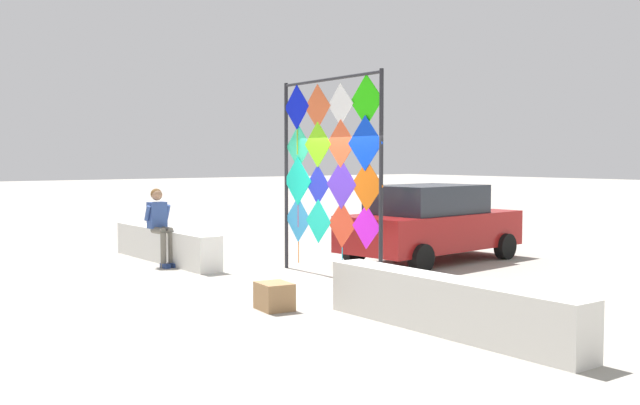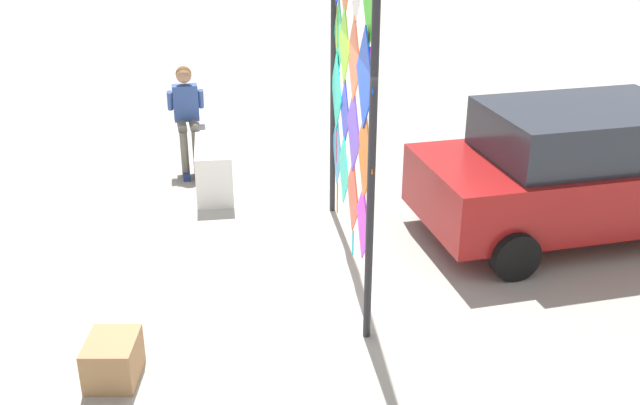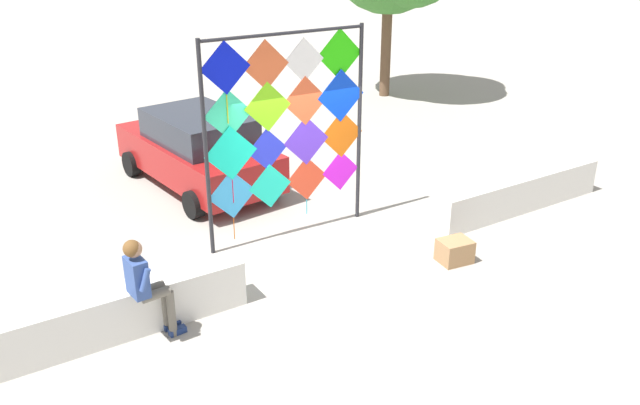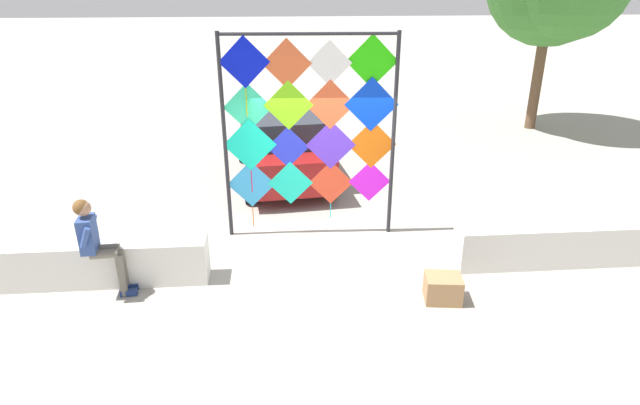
{
  "view_description": "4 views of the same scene",
  "coord_description": "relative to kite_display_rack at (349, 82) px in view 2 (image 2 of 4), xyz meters",
  "views": [
    {
      "loc": [
        10.26,
        -7.15,
        2.15
      ],
      "look_at": [
        -0.05,
        0.58,
        1.37
      ],
      "focal_mm": 42.19,
      "sensor_mm": 36.0,
      "label": 1
    },
    {
      "loc": [
        6.92,
        -0.34,
        3.98
      ],
      "look_at": [
        0.11,
        0.62,
        0.94
      ],
      "focal_mm": 41.37,
      "sensor_mm": 36.0,
      "label": 2
    },
    {
      "loc": [
        -5.54,
        -8.34,
        5.31
      ],
      "look_at": [
        -0.1,
        0.25,
        0.83
      ],
      "focal_mm": 37.42,
      "sensor_mm": 36.0,
      "label": 3
    },
    {
      "loc": [
        -0.83,
        -7.72,
        4.34
      ],
      "look_at": [
        -0.15,
        0.49,
        0.81
      ],
      "focal_mm": 29.53,
      "sensor_mm": 36.0,
      "label": 4
    }
  ],
  "objects": [
    {
      "name": "ground",
      "position": [
        0.29,
        -0.97,
        -2.08
      ],
      "size": [
        120.0,
        120.0,
        0.0
      ],
      "primitive_type": "plane",
      "color": "#9E998E"
    },
    {
      "name": "plaza_ledge_left",
      "position": [
        -3.65,
        -1.44,
        -1.73
      ],
      "size": [
        3.93,
        0.48,
        0.69
      ],
      "primitive_type": "cube",
      "color": "silver",
      "rests_on": "ground"
    },
    {
      "name": "kite_display_rack",
      "position": [
        0.0,
        0.0,
        0.0
      ],
      "size": [
        2.99,
        0.19,
        3.57
      ],
      "color": "#232328",
      "rests_on": "ground"
    },
    {
      "name": "seated_vendor",
      "position": [
        -3.16,
        -1.79,
        -1.17
      ],
      "size": [
        0.7,
        0.54,
        1.53
      ],
      "color": "#666056",
      "rests_on": "ground"
    },
    {
      "name": "parked_car",
      "position": [
        -0.44,
        2.97,
        -1.28
      ],
      "size": [
        2.3,
        4.23,
        1.58
      ],
      "color": "maroon",
      "rests_on": "ground"
    },
    {
      "name": "cardboard_box_large",
      "position": [
        1.78,
        -2.35,
        -1.88
      ],
      "size": [
        0.57,
        0.49,
        0.39
      ],
      "primitive_type": "cube",
      "rotation": [
        0.0,
        0.0,
        -0.14
      ],
      "color": "#9E754C",
      "rests_on": "ground"
    }
  ]
}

